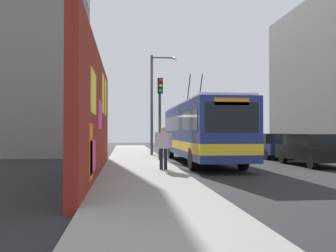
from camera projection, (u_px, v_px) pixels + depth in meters
ground_plane at (170, 165)px, 18.62m from camera, size 80.00×80.00×0.00m
sidewalk_slab at (138, 164)px, 18.44m from camera, size 48.00×3.20×0.15m
graffiti_wall at (96, 116)px, 13.76m from camera, size 12.94×0.32×4.55m
building_far_left at (38, 48)px, 29.36m from camera, size 13.38×7.01×16.78m
building_far_right at (333, 78)px, 34.16m from camera, size 13.86×6.71×13.40m
city_bus at (200, 130)px, 19.84m from camera, size 11.76×2.53×5.00m
parked_car_black at (312, 149)px, 18.24m from camera, size 4.63×1.93×1.58m
parked_car_navy at (270, 145)px, 23.50m from camera, size 4.29×1.76×1.58m
pedestrian_at_curb at (163, 144)px, 14.97m from camera, size 0.23×0.69×1.73m
traffic_light at (160, 105)px, 20.10m from camera, size 0.49×0.28×4.50m
street_lamp at (155, 98)px, 24.78m from camera, size 0.44×1.79×6.72m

